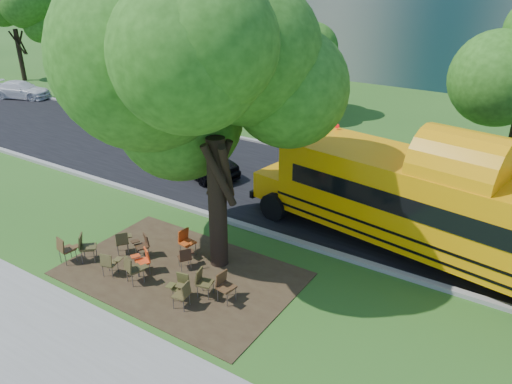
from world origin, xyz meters
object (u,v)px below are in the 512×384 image
Objects in this scene: chair_1 at (86,245)px; chair_8 at (123,240)px; school_bus at (450,211)px; chair_5 at (180,284)px; chair_6 at (183,292)px; pedestrian_b at (88,89)px; chair_10 at (186,240)px; chair_7 at (203,281)px; chair_12 at (224,284)px; bg_car_red at (162,130)px; chair_9 at (143,243)px; chair_2 at (109,262)px; bg_car_silver at (139,109)px; main_tree at (214,100)px; chair_4 at (133,267)px; bg_car_white at (21,90)px; chair_3 at (143,259)px; pedestrian_a at (125,94)px; chair_11 at (186,256)px; black_car at (199,157)px; chair_0 at (65,248)px.

chair_1 is 1.17× the size of chair_8.
school_bus reaches higher than chair_5.
pedestrian_b is at bearing 46.04° from chair_6.
chair_7 is at bearing 60.22° from chair_10.
chair_5 is 0.89× the size of chair_12.
chair_6 is at bearing 18.18° from pedestrian_b.
chair_8 is 0.18× the size of bg_car_red.
chair_10 is at bearing 89.43° from chair_1.
chair_9 is 0.90× the size of chair_12.
chair_9 is (-2.79, 1.31, -0.01)m from chair_6.
chair_2 is 16.79m from bg_car_silver.
chair_4 is (-1.45, -2.24, -4.66)m from main_tree.
bg_car_white is at bearing -127.48° from chair_7.
chair_3 is at bearing -135.87° from bg_car_white.
chair_10 is 19.53m from pedestrian_a.
main_tree is 20.85m from pedestrian_a.
bg_car_white is at bearing 178.13° from school_bus.
chair_5 is at bearing 44.90° from chair_10.
chair_5 is at bearing -109.63° from chair_11.
bg_car_white is (-25.01, 11.25, 0.06)m from chair_7.
bg_car_white is at bearing 101.76° from bg_car_silver.
pedestrian_a is at bearing 144.16° from main_tree.
chair_5 is 0.17× the size of bg_car_red.
chair_2 is at bearing -129.43° from bg_car_silver.
black_car is (-5.28, 5.58, -4.47)m from main_tree.
chair_3 is (2.43, 0.91, -0.05)m from chair_0.
chair_9 is at bearing -91.05° from chair_12.
chair_1 is 1.19× the size of chair_5.
black_car is 12.92m from pedestrian_a.
chair_3 is at bearing -134.61° from school_bus.
school_bus reaches higher than chair_2.
chair_3 is at bearing 167.57° from chair_11.
chair_3 and chair_6 have the same top height.
chair_0 reaches higher than chair_3.
bg_car_silver is at bearing 136.60° from chair_0.
chair_7 reaches higher than chair_8.
chair_10 is at bearing -127.69° from black_car.
bg_car_white is 2.24× the size of pedestrian_b.
pedestrian_a is (-11.24, 6.36, 0.10)m from black_car.
black_car is 1.09× the size of bg_car_white.
chair_0 reaches higher than chair_8.
main_tree reaches higher than chair_11.
black_car is 19.52m from bg_car_white.
chair_0 is 0.21× the size of bg_car_silver.
bg_car_white is (-23.71, 10.45, 0.12)m from chair_11.
chair_0 is 0.61m from chair_1.
chair_5 is (4.23, 0.52, -0.06)m from chair_0.
chair_2 is 0.90× the size of chair_10.
chair_10 is 0.49× the size of pedestrian_b.
chair_1 is 1.17× the size of chair_9.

